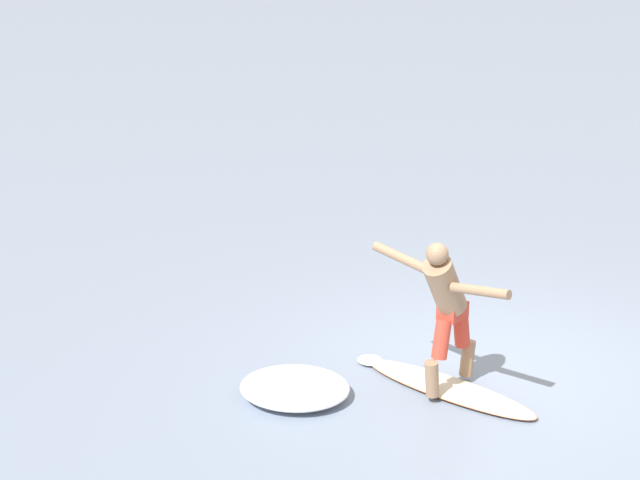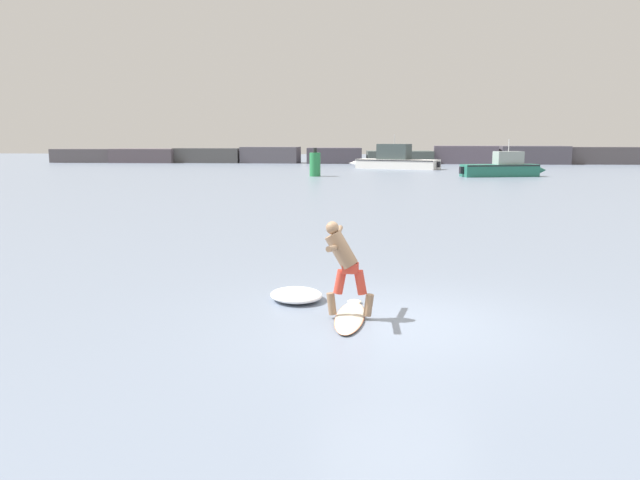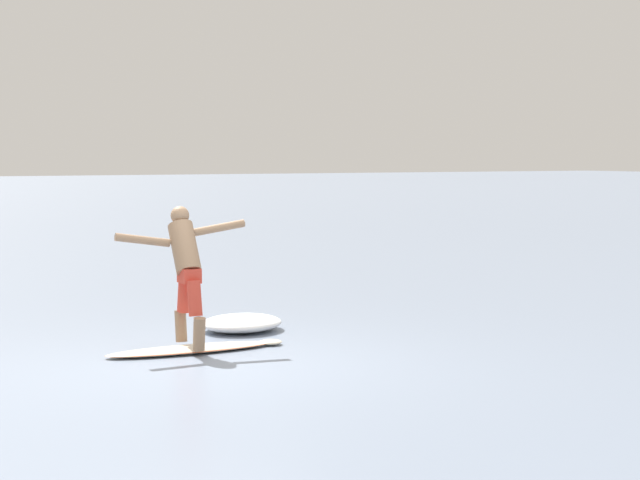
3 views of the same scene
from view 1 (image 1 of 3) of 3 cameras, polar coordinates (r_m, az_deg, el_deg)
The scene contains 4 objects.
ground_plane at distance 11.10m, azimuth 9.30°, elevation -6.71°, with size 200.00×200.00×0.00m, color gray.
surfboard at distance 10.55m, azimuth 6.75°, elevation -7.81°, with size 0.56×2.08×0.20m.
surfer at distance 10.06m, azimuth 6.74°, elevation -3.31°, with size 0.81×1.51×1.54m.
wave_foam_at_tail at distance 10.32m, azimuth -1.35°, elevation -7.88°, with size 1.29×1.35×0.20m.
Camera 1 is at (-8.88, -4.65, 4.75)m, focal length 60.00 mm.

